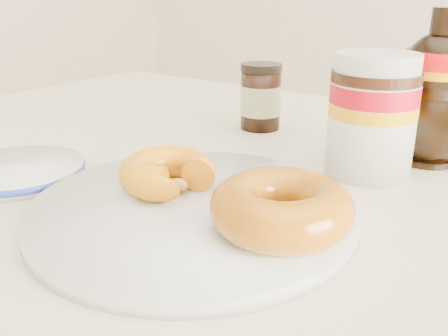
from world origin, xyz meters
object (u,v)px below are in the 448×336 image
Objects in this scene: donut_whole at (281,207)px; dining_table at (293,259)px; blue_rim_saucer at (19,170)px; nutella_jar at (373,111)px; syrup_bottle at (435,88)px; dark_jar at (261,97)px; plate at (193,210)px; donut_bitten at (168,172)px.

dining_table is at bearing 111.10° from donut_whole.
nutella_jar is at bearing 37.62° from blue_rim_saucer.
syrup_bottle is 0.25m from dark_jar.
syrup_bottle is (0.04, 0.29, 0.06)m from donut_whole.
nutella_jar is 0.75× the size of syrup_bottle.
syrup_bottle is at bearing 65.73° from plate.
dark_jar is (-0.16, 0.18, 0.13)m from dining_table.
donut_whole is 0.79× the size of blue_rim_saucer.
plate is at bearing -112.94° from nutella_jar.
nutella_jar reaches higher than blue_rim_saucer.
donut_whole is (0.04, -0.11, 0.12)m from dining_table.
donut_whole is (0.14, -0.01, 0.00)m from donut_bitten.
nutella_jar is at bearing 31.89° from donut_bitten.
donut_whole reaches higher than plate.
plate is at bearing -114.27° from syrup_bottle.
syrup_bottle is 0.49m from blue_rim_saucer.
dark_jar is (-0.07, 0.29, 0.02)m from donut_bitten.
donut_bitten is 0.53× the size of syrup_bottle.
donut_whole is at bearing -88.77° from nutella_jar.
donut_bitten is at bearing -123.89° from nutella_jar.
syrup_bottle reaches higher than plate.
syrup_bottle is at bearing 62.49° from nutella_jar.
donut_bitten is 0.82× the size of donut_whole.
dark_jar is at bearing 124.56° from donut_whole.
donut_whole is 0.64× the size of syrup_bottle.
plate is 0.32m from dark_jar.
dark_jar is at bearing 79.61° from donut_bitten.
plate is 0.23m from blue_rim_saucer.
blue_rim_saucer is at bearing -142.38° from nutella_jar.
dining_table is at bearing 67.14° from plate.
blue_rim_saucer is at bearing -173.87° from donut_whole.
nutella_jar reaches higher than donut_bitten.
blue_rim_saucer is at bearing -151.55° from dining_table.
nutella_jar is at bearing 91.23° from donut_whole.
plate is 0.10m from donut_whole.
donut_bitten is 0.19m from blue_rim_saucer.
donut_bitten is at bearing -122.07° from syrup_bottle.
blue_rim_saucer is (-0.32, -0.24, -0.07)m from nutella_jar.
dark_jar is 0.35m from blue_rim_saucer.
nutella_jar is (0.04, 0.09, 0.16)m from dining_table.
plate is 2.59× the size of donut_whole.
dining_table is 0.18m from donut_bitten.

